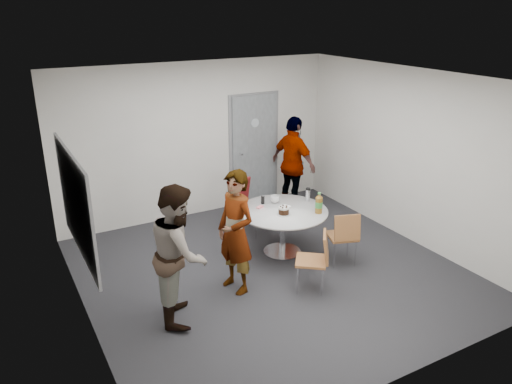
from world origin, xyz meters
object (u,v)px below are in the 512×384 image
table (285,216)px  person_left (179,253)px  whiteboard (76,204)px  person_main (236,232)px  chair_near_left (317,256)px  chair_near_right (344,234)px  chair_far (248,201)px  person_right (293,164)px  door (254,150)px

table → person_left: (-1.96, -0.80, 0.24)m
whiteboard → person_main: 1.97m
chair_near_left → chair_near_right: chair_near_right is taller
whiteboard → chair_far: size_ratio=2.12×
person_left → person_right: 3.74m
door → chair_far: 1.44m
door → person_main: bearing=-123.2°
person_main → door: bearing=133.5°
chair_near_left → person_left: (-1.76, 0.31, 0.35)m
chair_near_right → person_right: size_ratio=0.48×
chair_far → person_left: 2.54m
table → chair_far: 0.94m
chair_far → person_right: bearing=172.4°
door → person_left: 3.86m
chair_near_left → chair_far: bearing=35.6°
table → chair_near_left: table is taller
whiteboard → chair_far: whiteboard is taller
chair_far → door: bearing=-152.4°
chair_far → person_main: size_ratio=0.54×
chair_near_left → chair_near_right: 0.81m
door → person_right: door is taller
table → chair_near_right: size_ratio=1.62×
door → person_left: size_ratio=1.25×
whiteboard → chair_near_right: size_ratio=2.30×
whiteboard → chair_near_left: whiteboard is taller
chair_near_left → table: bearing=27.6°
table → whiteboard: bearing=-175.8°
chair_near_left → person_main: (-0.91, 0.54, 0.33)m
table → person_right: 1.78m
person_right → person_left: bearing=114.0°
chair_far → person_main: (-0.98, -1.50, 0.28)m
whiteboard → person_main: bearing=-11.1°
person_main → person_right: size_ratio=0.95×
whiteboard → chair_near_left: size_ratio=2.32×
chair_near_right → chair_far: bearing=130.5°
whiteboard → chair_near_right: (3.48, -0.54, -0.95)m
chair_near_left → person_right: person_right is taller
chair_near_left → person_main: size_ratio=0.50×
person_left → person_right: size_ratio=0.97×
chair_near_right → chair_near_left: bearing=-134.8°
person_main → person_left: (-0.85, -0.22, 0.02)m
chair_near_left → person_right: (1.26, 2.51, 0.37)m
door → chair_near_right: bearing=-91.7°
person_main → chair_near_left: bearing=46.3°
person_right → chair_near_left: bearing=141.3°
whiteboard → person_right: (4.00, 1.61, -0.58)m
chair_near_left → person_right: size_ratio=0.47×
chair_near_right → chair_far: (-0.66, 1.68, 0.05)m
chair_near_left → chair_far: 2.04m
person_left → chair_near_right: bearing=-67.8°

